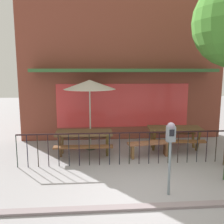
# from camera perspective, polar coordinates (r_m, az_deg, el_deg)

# --- Properties ---
(ground) EXTENTS (40.00, 40.00, 0.00)m
(ground) POSITION_cam_1_polar(r_m,az_deg,el_deg) (5.96, 8.00, -17.88)
(ground) COLOR gray
(pub_storefront) EXTENTS (7.95, 1.38, 5.79)m
(pub_storefront) POSITION_cam_1_polar(r_m,az_deg,el_deg) (9.97, 2.46, 10.38)
(pub_storefront) COLOR #531A19
(pub_storefront) RESTS_ON ground
(patio_fence_front) EXTENTS (6.70, 0.04, 0.97)m
(patio_fence_front) POSITION_cam_1_polar(r_m,az_deg,el_deg) (7.34, 5.12, -6.86)
(patio_fence_front) COLOR black
(patio_fence_front) RESTS_ON ground
(picnic_table_left) EXTENTS (1.83, 1.40, 0.79)m
(picnic_table_left) POSITION_cam_1_polar(r_m,az_deg,el_deg) (8.16, -6.35, -5.57)
(picnic_table_left) COLOR brown
(picnic_table_left) RESTS_ON ground
(picnic_table_right) EXTENTS (1.92, 1.52, 0.79)m
(picnic_table_right) POSITION_cam_1_polar(r_m,az_deg,el_deg) (8.95, 14.01, -4.43)
(picnic_table_right) COLOR brown
(picnic_table_right) RESTS_ON ground
(patio_umbrella) EXTENTS (1.76, 1.76, 2.40)m
(patio_umbrella) POSITION_cam_1_polar(r_m,az_deg,el_deg) (8.52, -5.10, 6.11)
(patio_umbrella) COLOR black
(patio_umbrella) RESTS_ON ground
(patio_bench) EXTENTS (1.43, 0.50, 0.48)m
(patio_bench) POSITION_cam_1_polar(r_m,az_deg,el_deg) (8.10, 8.50, -7.64)
(patio_bench) COLOR #91573A
(patio_bench) RESTS_ON ground
(parking_meter_near) EXTENTS (0.18, 0.17, 1.64)m
(parking_meter_near) POSITION_cam_1_polar(r_m,az_deg,el_deg) (5.54, 13.17, -6.11)
(parking_meter_near) COLOR slate
(parking_meter_near) RESTS_ON ground
(curb_edge) EXTENTS (11.13, 0.20, 0.11)m
(curb_edge) POSITION_cam_1_polar(r_m,az_deg,el_deg) (5.46, 9.42, -20.69)
(curb_edge) COLOR gray
(curb_edge) RESTS_ON ground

